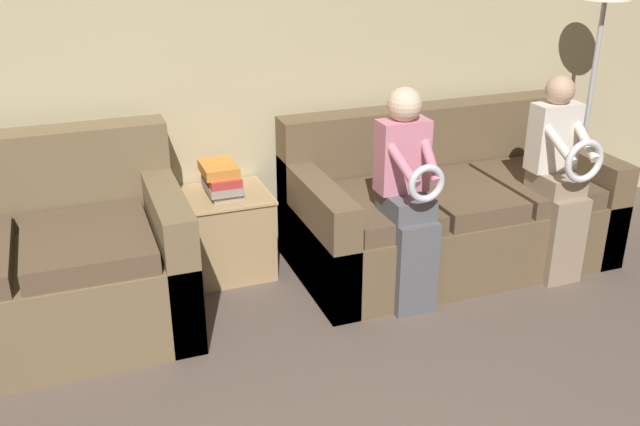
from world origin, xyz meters
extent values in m
cube|color=#C6B789|center=(0.00, 2.87, 1.27)|extent=(7.13, 0.06, 2.55)
cube|color=brown|center=(1.47, 2.28, 0.20)|extent=(1.87, 0.95, 0.40)
cube|color=brown|center=(1.47, 2.65, 0.64)|extent=(1.87, 0.20, 0.48)
cube|color=brown|center=(0.61, 2.28, 0.32)|extent=(0.16, 0.95, 0.64)
cube|color=brown|center=(2.33, 2.28, 0.32)|extent=(0.16, 0.95, 0.64)
cube|color=brown|center=(0.95, 2.18, 0.46)|extent=(0.49, 0.71, 0.11)
cube|color=brown|center=(1.47, 2.18, 0.46)|extent=(0.49, 0.71, 0.11)
cube|color=brown|center=(1.99, 2.18, 0.46)|extent=(0.49, 0.71, 0.11)
cube|color=brown|center=(-0.92, 2.26, 0.23)|extent=(1.60, 0.93, 0.46)
cube|color=brown|center=(-0.92, 2.62, 0.71)|extent=(1.60, 0.20, 0.50)
cube|color=brown|center=(-0.21, 2.26, 0.36)|extent=(0.16, 0.93, 0.71)
cube|color=brown|center=(-0.61, 2.16, 0.52)|extent=(0.60, 0.69, 0.11)
cube|color=#56565B|center=(1.00, 1.80, 0.26)|extent=(0.23, 0.10, 0.51)
cube|color=#56565B|center=(1.00, 1.94, 0.57)|extent=(0.23, 0.28, 0.11)
cube|color=#D17A8E|center=(1.00, 2.01, 0.82)|extent=(0.27, 0.14, 0.38)
sphere|color=beige|center=(1.00, 2.01, 1.09)|extent=(0.18, 0.18, 0.18)
torus|color=silver|center=(1.00, 1.74, 0.76)|extent=(0.20, 0.04, 0.20)
cylinder|color=#D17A8E|center=(0.91, 1.88, 0.84)|extent=(0.11, 0.31, 0.22)
cylinder|color=#D17A8E|center=(1.08, 1.88, 0.84)|extent=(0.11, 0.31, 0.22)
cube|color=gray|center=(1.95, 1.80, 0.26)|extent=(0.23, 0.10, 0.51)
cube|color=gray|center=(1.95, 1.94, 0.57)|extent=(0.23, 0.28, 0.11)
cube|color=silver|center=(1.95, 2.01, 0.82)|extent=(0.27, 0.14, 0.38)
sphere|color=tan|center=(1.95, 2.01, 1.08)|extent=(0.16, 0.16, 0.16)
torus|color=silver|center=(1.95, 1.74, 0.76)|extent=(0.24, 0.04, 0.24)
cylinder|color=silver|center=(1.86, 1.88, 0.84)|extent=(0.09, 0.30, 0.22)
cylinder|color=silver|center=(2.04, 1.88, 0.84)|extent=(0.09, 0.30, 0.22)
cube|color=tan|center=(0.16, 2.59, 0.25)|extent=(0.50, 0.43, 0.50)
cube|color=tan|center=(0.16, 2.59, 0.49)|extent=(0.52, 0.45, 0.02)
cube|color=gray|center=(0.17, 2.59, 0.52)|extent=(0.18, 0.25, 0.03)
cube|color=gray|center=(0.16, 2.58, 0.55)|extent=(0.18, 0.27, 0.04)
cube|color=#BC3833|center=(0.16, 2.59, 0.60)|extent=(0.18, 0.29, 0.05)
cube|color=orange|center=(0.15, 2.60, 0.65)|extent=(0.19, 0.26, 0.06)
cylinder|color=#2D2B28|center=(2.62, 2.53, 0.01)|extent=(0.26, 0.26, 0.02)
cylinder|color=#B7B7BC|center=(2.62, 2.53, 0.75)|extent=(0.03, 0.03, 1.45)
camera|label=1|loc=(-0.64, -1.13, 2.01)|focal=40.00mm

